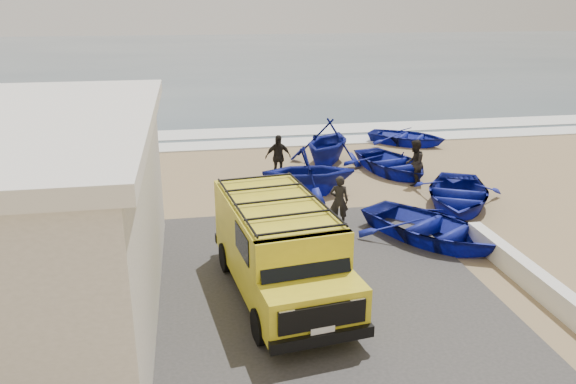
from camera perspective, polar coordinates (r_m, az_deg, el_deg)
ground at (r=14.97m, az=0.90°, el=-6.29°), size 160.00×160.00×0.00m
slab at (r=12.97m, az=-6.23°, el=-10.53°), size 12.00×10.00×0.05m
ocean at (r=69.63m, az=-8.15°, el=13.50°), size 180.00×88.00×0.01m
surf_line at (r=26.20m, az=-4.12°, el=4.87°), size 180.00×1.60×0.06m
surf_wash at (r=28.62m, az=-4.66°, el=6.04°), size 180.00×2.20×0.04m
parapet at (r=14.18m, az=23.90°, el=-8.33°), size 0.35×6.00×0.55m
van at (r=12.57m, az=-0.90°, el=-5.47°), size 2.67×5.37×2.21m
boat_near_left at (r=16.04m, az=14.27°, el=-3.47°), size 4.68×5.03×0.85m
boat_near_right at (r=18.98m, az=16.83°, el=-0.19°), size 4.44×4.98×0.85m
boat_mid_left at (r=19.20m, az=2.11°, el=2.15°), size 3.39×2.99×1.68m
boat_mid_right at (r=22.07m, az=10.49°, el=2.92°), size 3.69×4.52×0.82m
boat_far_left at (r=23.03m, az=4.03°, el=5.16°), size 4.34×4.51×1.83m
boat_far_right at (r=26.71m, az=11.98°, el=5.52°), size 4.35×4.18×0.73m
fisherman_front at (r=16.63m, az=5.22°, el=-0.88°), size 0.63×0.50×1.53m
fisherman_middle at (r=20.68m, az=12.71°, el=2.92°), size 0.97×1.03×1.67m
fisherman_back at (r=20.88m, az=-1.02°, el=3.56°), size 1.04×0.54×1.69m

